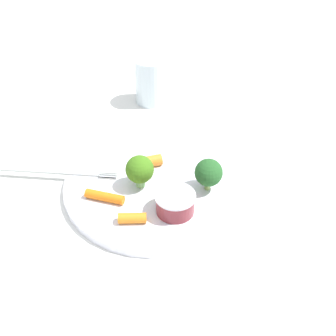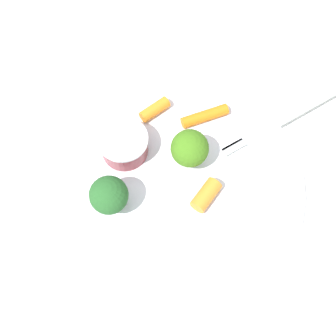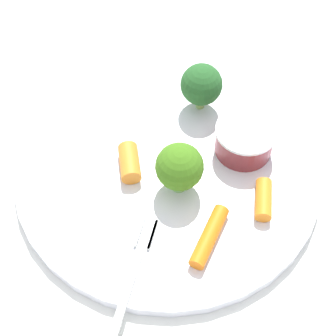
% 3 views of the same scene
% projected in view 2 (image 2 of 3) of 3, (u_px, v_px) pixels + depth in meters
% --- Properties ---
extents(ground_plane, '(2.40, 2.40, 0.00)m').
position_uv_depth(ground_plane, '(178.00, 185.00, 0.47)').
color(ground_plane, white).
extents(plate, '(0.28, 0.28, 0.01)m').
position_uv_depth(plate, '(178.00, 183.00, 0.46)').
color(plate, white).
rests_on(plate, ground_plane).
extents(sauce_cup, '(0.06, 0.06, 0.03)m').
position_uv_depth(sauce_cup, '(124.00, 145.00, 0.46)').
color(sauce_cup, maroon).
rests_on(sauce_cup, plate).
extents(broccoli_floret_0, '(0.04, 0.04, 0.05)m').
position_uv_depth(broccoli_floret_0, '(109.00, 195.00, 0.42)').
color(broccoli_floret_0, '#89B05A').
rests_on(broccoli_floret_0, plate).
extents(broccoli_floret_1, '(0.04, 0.04, 0.05)m').
position_uv_depth(broccoli_floret_1, '(190.00, 149.00, 0.44)').
color(broccoli_floret_1, '#82C272').
rests_on(broccoli_floret_1, plate).
extents(carrot_stick_0, '(0.03, 0.04, 0.02)m').
position_uv_depth(carrot_stick_0, '(206.00, 195.00, 0.44)').
color(carrot_stick_0, orange).
rests_on(carrot_stick_0, plate).
extents(carrot_stick_1, '(0.03, 0.06, 0.01)m').
position_uv_depth(carrot_stick_1, '(205.00, 116.00, 0.48)').
color(carrot_stick_1, orange).
rests_on(carrot_stick_1, plate).
extents(carrot_stick_2, '(0.02, 0.04, 0.01)m').
position_uv_depth(carrot_stick_2, '(155.00, 109.00, 0.49)').
color(carrot_stick_2, orange).
rests_on(carrot_stick_2, plate).
extents(fork, '(0.02, 0.18, 0.00)m').
position_uv_depth(fork, '(287.00, 120.00, 0.49)').
color(fork, '#AFB5B2').
rests_on(fork, plate).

